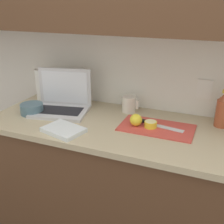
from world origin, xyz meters
TOP-DOWN VIEW (x-y plane):
  - wall_back at (-0.00, 0.25)m, footprint 5.20×0.38m
  - counter_unit at (0.02, 0.00)m, footprint 2.22×0.65m
  - laptop at (-0.74, 0.07)m, footprint 0.40×0.32m
  - cutting_board at (-0.09, 0.03)m, footprint 0.42×0.24m
  - knife at (-0.14, 0.06)m, footprint 0.31×0.08m
  - lemon_half_cut at (-0.12, 0.02)m, footprint 0.07×0.07m
  - lemon_whole_beside at (-0.20, 0.01)m, footprint 0.07×0.07m
  - bottle_oil_tall at (0.25, 0.21)m, footprint 0.08×0.08m
  - measuring_cup at (-0.32, 0.22)m, footprint 0.11×0.09m
  - bowl_white at (-0.89, -0.05)m, footprint 0.15×0.15m
  - paper_towel_roll at (-0.97, 0.22)m, footprint 0.12×0.12m
  - dish_towel at (-0.56, -0.21)m, footprint 0.25×0.21m

SIDE VIEW (x-z plane):
  - counter_unit at x=0.02m, z-range 0.01..0.92m
  - cutting_board at x=-0.09m, z-range 0.91..0.92m
  - dish_towel at x=-0.56m, z-range 0.91..0.93m
  - knife at x=-0.14m, z-range 0.92..0.94m
  - lemon_half_cut at x=-0.12m, z-range 0.92..0.96m
  - bowl_white at x=-0.89m, z-range 0.91..0.98m
  - lemon_whole_beside at x=-0.20m, z-range 0.92..0.99m
  - measuring_cup at x=-0.32m, z-range 0.91..1.02m
  - laptop at x=-0.74m, z-range 0.84..1.11m
  - bottle_oil_tall at x=0.25m, z-range 0.90..1.12m
  - paper_towel_roll at x=-0.97m, z-range 0.91..1.14m
  - wall_back at x=0.00m, z-range 0.26..2.86m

